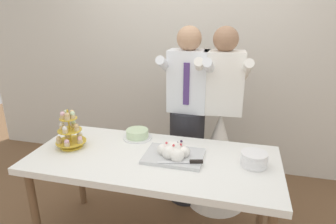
# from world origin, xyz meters

# --- Properties ---
(rear_wall) EXTENTS (5.20, 0.10, 2.90)m
(rear_wall) POSITION_xyz_m (0.00, 1.40, 1.45)
(rear_wall) COLOR beige
(rear_wall) RESTS_ON ground_plane
(dessert_table) EXTENTS (1.80, 0.80, 0.78)m
(dessert_table) POSITION_xyz_m (0.00, 0.00, 0.70)
(dessert_table) COLOR white
(dessert_table) RESTS_ON ground_plane
(cupcake_stand) EXTENTS (0.23, 0.23, 0.31)m
(cupcake_stand) POSITION_xyz_m (-0.66, 0.00, 0.90)
(cupcake_stand) COLOR gold
(cupcake_stand) RESTS_ON dessert_table
(main_cake_tray) EXTENTS (0.43, 0.31, 0.13)m
(main_cake_tray) POSITION_xyz_m (0.15, 0.02, 0.82)
(main_cake_tray) COLOR silver
(main_cake_tray) RESTS_ON dessert_table
(plate_stack) EXTENTS (0.18, 0.19, 0.10)m
(plate_stack) POSITION_xyz_m (0.70, 0.05, 0.82)
(plate_stack) COLOR white
(plate_stack) RESTS_ON dessert_table
(round_cake) EXTENTS (0.24, 0.24, 0.07)m
(round_cake) POSITION_xyz_m (-0.22, 0.28, 0.81)
(round_cake) COLOR white
(round_cake) RESTS_ON dessert_table
(person_groom) EXTENTS (0.47, 0.50, 1.66)m
(person_groom) POSITION_xyz_m (0.13, 0.65, 0.75)
(person_groom) COLOR #232328
(person_groom) RESTS_ON ground_plane
(person_bride) EXTENTS (0.56, 0.56, 1.66)m
(person_bride) POSITION_xyz_m (0.43, 0.68, 0.58)
(person_bride) COLOR white
(person_bride) RESTS_ON ground_plane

